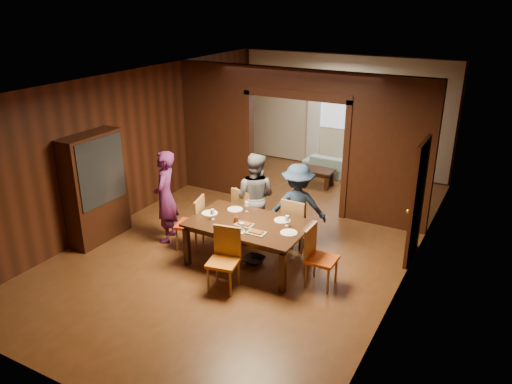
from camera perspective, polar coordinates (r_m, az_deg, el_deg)
The scene contains 32 objects.
floor at distance 9.44m, azimuth 0.34°, elevation -4.97°, with size 9.00×9.00×0.00m, color #4C2F15.
ceiling at distance 8.54m, azimuth 0.39°, elevation 12.68°, with size 5.50×9.00×0.02m, color silver.
room_walls at distance 10.50m, azimuth 5.26°, elevation 6.53°, with size 5.52×9.01×2.90m.
person_purple at distance 9.09m, azimuth -10.32°, elevation -0.54°, with size 0.62×0.41×1.70m, color #501B50.
person_grey at distance 9.03m, azimuth -0.18°, elevation -0.53°, with size 0.80×0.62×1.64m, color #505056.
person_navy at distance 8.74m, azimuth 4.77°, elevation -1.68°, with size 1.01×0.58×1.56m, color #1B2A45.
sofa at distance 12.54m, azimuth 9.63°, elevation 2.92°, with size 1.80×0.70×0.53m, color #92BBBF.
serving_bowl at distance 8.17m, azimuth -0.23°, elevation -3.16°, with size 0.37×0.37×0.09m, color black.
dining_table at distance 8.34m, azimuth -0.87°, elevation -5.88°, with size 1.92×1.20×0.76m, color black.
coffee_table at distance 11.89m, azimuth 6.94°, elevation 1.69°, with size 0.80×0.50×0.40m, color black.
chair_left at distance 8.88m, azimuth -7.62°, elevation -3.51°, with size 0.44×0.44×0.97m, color red, non-canonical shape.
chair_right at distance 7.76m, azimuth 7.54°, elevation -7.44°, with size 0.44×0.44×0.97m, color #CE5213, non-canonical shape.
chair_far_l at distance 9.24m, azimuth -0.90°, elevation -2.27°, with size 0.44×0.44×0.97m, color #CC5013, non-canonical shape.
chair_far_r at distance 8.83m, azimuth 4.74°, elevation -3.55°, with size 0.44×0.44×0.97m, color orange, non-canonical shape.
chair_near at distance 7.63m, azimuth -3.78°, elevation -7.82°, with size 0.44×0.44×0.97m, color #C96712, non-canonical shape.
hutch at distance 9.39m, azimuth -17.88°, elevation 0.43°, with size 0.40×1.20×2.00m, color black.
door_right at distance 8.65m, azimuth 17.96°, elevation -1.05°, with size 0.06×0.90×2.10m, color black.
window_far at distance 12.78m, azimuth 9.96°, elevation 9.94°, with size 1.20×0.03×1.30m, color silver.
curtain_left at distance 13.09m, azimuth 6.65°, elevation 8.38°, with size 0.35×0.06×2.40m, color white.
curtain_right at distance 12.63m, azimuth 13.00°, elevation 7.47°, with size 0.35×0.06×2.40m, color white.
plate_left at distance 8.53m, azimuth -5.31°, elevation -2.41°, with size 0.27×0.27×0.01m, color white.
plate_far_l at distance 8.65m, azimuth -2.40°, elevation -1.99°, with size 0.27×0.27×0.01m, color silver.
plate_far_r at distance 8.25m, azimuth 3.00°, elevation -3.24°, with size 0.27×0.27×0.01m, color silver.
plate_right at distance 7.84m, azimuth 3.77°, elevation -4.66°, with size 0.27×0.27×0.01m, color silver.
plate_near at distance 7.87m, azimuth -2.25°, elevation -4.52°, with size 0.27×0.27×0.01m, color silver.
platter_a at distance 8.08m, azimuth -1.35°, elevation -3.68°, with size 0.30×0.20×0.04m, color gray.
platter_b at distance 7.81m, azimuth 0.02°, elevation -4.61°, with size 0.30×0.20×0.04m, color gray.
wineglass_left at distance 8.28m, azimuth -4.99°, elevation -2.56°, with size 0.08×0.08×0.18m, color white, non-canonical shape.
wineglass_far at distance 8.55m, azimuth -1.07°, elevation -1.66°, with size 0.08×0.08×0.18m, color silver, non-canonical shape.
wineglass_right at distance 8.03m, azimuth 3.58°, elevation -3.31°, with size 0.08×0.08×0.18m, color silver, non-canonical shape.
tumbler at distance 7.86m, azimuth -1.62°, elevation -4.01°, with size 0.07×0.07×0.14m, color silver.
condiment_jar at distance 8.16m, azimuth -2.27°, elevation -3.12°, with size 0.08×0.08×0.11m, color #512512, non-canonical shape.
Camera 1 is at (3.98, -7.44, 4.25)m, focal length 35.00 mm.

